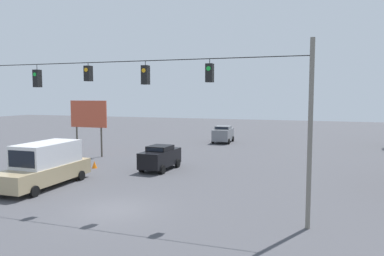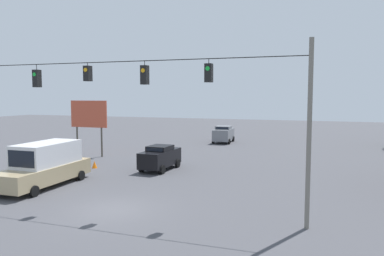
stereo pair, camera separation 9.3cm
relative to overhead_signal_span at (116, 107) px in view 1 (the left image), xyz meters
name	(u,v)px [view 1 (the left image)]	position (x,y,z in m)	size (l,w,h in m)	color
ground_plane	(114,210)	(-0.03, 0.48, -5.10)	(140.00, 140.00, 0.00)	#47474C
overhead_signal_span	(116,107)	(0.00, 0.00, 0.00)	(18.58, 0.38, 8.04)	slate
sedan_grey_withflow_deep	(223,134)	(1.39, -26.88, -4.06)	(2.26, 4.23, 1.99)	slate
sedan_black_withflow_mid	(160,157)	(1.85, -9.43, -4.13)	(2.08, 4.20, 1.86)	black
box_truck_tan_parked_shoulder	(45,165)	(6.58, -2.46, -3.75)	(2.61, 6.72, 2.71)	tan
traffic_cone_nearest	(45,180)	(6.89, -2.76, -4.82)	(0.42, 0.42, 0.55)	orange
traffic_cone_second	(71,171)	(7.09, -5.68, -4.82)	(0.42, 0.42, 0.55)	orange
traffic_cone_third	(94,165)	(6.95, -8.35, -4.82)	(0.42, 0.42, 0.55)	orange
roadside_billboard	(89,117)	(10.72, -13.17, -1.45)	(3.80, 0.16, 5.17)	#4C473D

